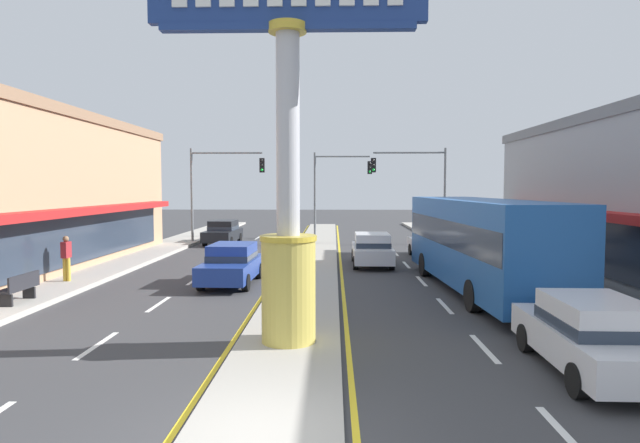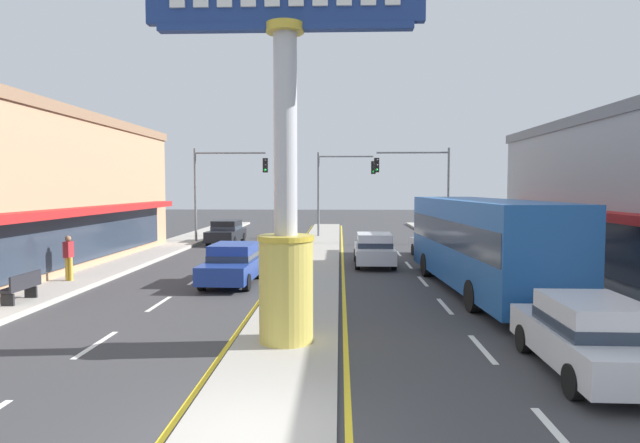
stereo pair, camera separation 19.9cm
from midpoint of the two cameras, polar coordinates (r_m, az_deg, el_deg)
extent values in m
cube|color=#A39E93|center=(25.66, -0.42, -4.44)|extent=(2.39, 52.00, 0.14)
cube|color=#ADA89E|center=(25.78, -21.43, -4.61)|extent=(2.68, 60.00, 0.18)
cube|color=#ADA89E|center=(24.97, 20.87, -4.86)|extent=(2.68, 60.00, 0.18)
cube|color=silver|center=(13.91, -22.33, -11.99)|extent=(0.14, 2.20, 0.01)
cube|color=silver|center=(17.89, -16.43, -8.38)|extent=(0.14, 2.20, 0.01)
cube|color=silver|center=(22.03, -12.77, -6.06)|extent=(0.14, 2.20, 0.01)
cube|color=silver|center=(26.25, -10.30, -4.46)|extent=(0.14, 2.20, 0.01)
cube|color=silver|center=(30.52, -8.52, -3.30)|extent=(0.14, 2.20, 0.01)
cube|color=silver|center=(34.83, -7.18, -2.43)|extent=(0.14, 2.20, 0.01)
cube|color=silver|center=(39.16, -6.14, -1.75)|extent=(0.14, 2.20, 0.01)
cube|color=silver|center=(9.24, 24.88, -20.22)|extent=(0.14, 2.20, 0.01)
cube|color=silver|center=(13.16, 17.28, -12.78)|extent=(0.14, 2.20, 0.01)
cube|color=silver|center=(17.31, 13.44, -8.73)|extent=(0.14, 2.20, 0.01)
cube|color=silver|center=(21.56, 11.14, -6.24)|extent=(0.14, 2.20, 0.01)
cube|color=silver|center=(25.86, 9.61, -4.57)|extent=(0.14, 2.20, 0.01)
cube|color=silver|center=(30.19, 8.52, -3.38)|extent=(0.14, 2.20, 0.01)
cube|color=silver|center=(34.54, 7.71, -2.48)|extent=(0.14, 2.20, 0.01)
cube|color=silver|center=(38.90, 7.08, -1.79)|extent=(0.14, 2.20, 0.01)
cube|color=yellow|center=(25.76, -3.48, -4.56)|extent=(0.12, 52.00, 0.01)
cube|color=yellow|center=(25.64, 2.66, -4.60)|extent=(0.12, 52.00, 0.01)
cylinder|color=gold|center=(12.42, -3.17, -7.41)|extent=(1.24, 1.24, 2.34)
cylinder|color=gold|center=(12.24, -3.19, -1.75)|extent=(1.30, 1.30, 0.12)
cylinder|color=#B7B7BC|center=(12.24, -3.23, 9.32)|extent=(0.53, 0.53, 4.84)
cylinder|color=gold|center=(12.68, -3.27, 19.82)|extent=(0.85, 0.85, 0.20)
cube|color=navy|center=(12.69, -3.27, 19.91)|extent=(5.69, 0.29, 0.16)
cube|color=#B21E1E|center=(25.45, -22.09, 1.18)|extent=(0.90, 17.29, 0.30)
cube|color=#283342|center=(25.70, -22.85, -1.51)|extent=(0.08, 16.68, 2.00)
cube|color=#B21E1E|center=(21.71, 27.16, 0.66)|extent=(0.90, 19.25, 0.30)
cube|color=#283342|center=(21.97, 28.03, -2.48)|extent=(0.08, 18.57, 2.00)
cylinder|color=slate|center=(35.89, -12.94, 2.64)|extent=(0.16, 0.16, 6.20)
cylinder|color=slate|center=(35.42, -9.37, 7.20)|extent=(4.62, 0.12, 0.12)
cube|color=black|center=(34.84, -5.66, 5.96)|extent=(0.32, 0.24, 0.92)
sphere|color=black|center=(34.71, -5.70, 6.46)|extent=(0.17, 0.17, 0.17)
sphere|color=black|center=(34.70, -5.69, 5.97)|extent=(0.17, 0.17, 0.17)
sphere|color=#19D83F|center=(34.69, -5.69, 5.47)|extent=(0.17, 0.17, 0.17)
cylinder|color=slate|center=(35.42, 13.64, 2.62)|extent=(0.16, 0.16, 6.20)
cylinder|color=slate|center=(35.10, 9.99, 7.23)|extent=(4.62, 0.12, 0.12)
cube|color=black|center=(34.66, 6.20, 5.97)|extent=(0.32, 0.24, 0.92)
sphere|color=black|center=(34.53, 6.22, 6.48)|extent=(0.17, 0.17, 0.17)
sphere|color=black|center=(34.52, 6.22, 5.98)|extent=(0.17, 0.17, 0.17)
sphere|color=#19D83F|center=(34.51, 6.22, 5.48)|extent=(0.17, 0.17, 0.17)
cylinder|color=slate|center=(38.98, -0.02, 2.81)|extent=(0.16, 0.16, 6.20)
cylinder|color=slate|center=(39.01, 2.91, 6.92)|extent=(3.96, 0.12, 0.12)
cube|color=black|center=(38.89, 5.84, 5.72)|extent=(0.32, 0.24, 0.92)
sphere|color=black|center=(38.76, 5.86, 6.17)|extent=(0.17, 0.17, 0.17)
sphere|color=black|center=(38.75, 5.85, 5.73)|extent=(0.17, 0.17, 0.17)
sphere|color=#19D83F|center=(38.74, 5.85, 5.28)|extent=(0.17, 0.17, 0.17)
cube|color=#1E5199|center=(19.52, 17.00, -2.02)|extent=(3.12, 11.32, 2.90)
cube|color=#283342|center=(19.50, 17.02, -1.14)|extent=(3.13, 11.10, 0.90)
cube|color=#283342|center=(24.83, 13.04, -0.19)|extent=(2.30, 0.21, 1.40)
cube|color=black|center=(24.79, 13.08, 2.12)|extent=(1.75, 0.18, 0.30)
cylinder|color=black|center=(22.71, 11.45, -4.53)|extent=(0.33, 0.97, 0.96)
cylinder|color=black|center=(23.31, 16.99, -4.41)|extent=(0.33, 0.97, 0.96)
cylinder|color=black|center=(16.62, 16.25, -7.62)|extent=(0.33, 0.97, 0.96)
cylinder|color=black|center=(17.44, 23.54, -7.25)|extent=(0.33, 0.97, 0.96)
cube|color=silver|center=(25.41, 5.99, -3.33)|extent=(1.79, 4.31, 0.66)
cube|color=silver|center=(25.17, 6.02, -1.96)|extent=(1.56, 2.16, 0.60)
cube|color=#283342|center=(25.19, 6.02, -2.36)|extent=(1.60, 2.18, 0.24)
cylinder|color=black|center=(26.73, 4.08, -3.60)|extent=(0.22, 0.62, 0.62)
cylinder|color=black|center=(26.82, 7.54, -3.60)|extent=(0.22, 0.62, 0.62)
cylinder|color=black|center=(24.09, 4.24, -4.40)|extent=(0.22, 0.62, 0.62)
cylinder|color=black|center=(24.19, 8.09, -4.40)|extent=(0.22, 0.62, 0.62)
cube|color=silver|center=(12.13, 27.02, -11.50)|extent=(1.83, 4.33, 0.66)
cube|color=silver|center=(11.84, 27.45, -8.76)|extent=(1.58, 2.17, 0.60)
cube|color=#283342|center=(11.87, 27.43, -9.61)|extent=(1.62, 2.20, 0.24)
cylinder|color=black|center=(13.12, 21.27, -11.52)|extent=(0.23, 0.62, 0.62)
cylinder|color=black|center=(13.71, 27.83, -11.05)|extent=(0.23, 0.62, 0.62)
cylinder|color=black|center=(10.73, 25.88, -15.08)|extent=(0.23, 0.62, 0.62)
cube|color=silver|center=(28.41, 12.29, -2.65)|extent=(2.01, 4.40, 0.66)
cube|color=silver|center=(28.19, 12.39, -1.42)|extent=(1.67, 2.24, 0.60)
cube|color=#283342|center=(28.20, 12.38, -1.78)|extent=(1.71, 2.26, 0.24)
cylinder|color=black|center=(29.57, 10.15, -2.95)|extent=(0.26, 0.63, 0.62)
cylinder|color=black|center=(29.93, 13.19, -2.91)|extent=(0.26, 0.63, 0.62)
cylinder|color=black|center=(26.98, 11.27, -3.60)|extent=(0.26, 0.63, 0.62)
cylinder|color=black|center=(27.37, 14.59, -3.54)|extent=(0.26, 0.63, 0.62)
cube|color=navy|center=(20.73, -8.98, -4.95)|extent=(1.90, 4.36, 0.66)
cube|color=navy|center=(20.81, -8.90, -3.16)|extent=(1.62, 2.20, 0.60)
cube|color=#283342|center=(20.83, -8.89, -3.66)|extent=(1.65, 2.22, 0.24)
cylinder|color=black|center=(19.32, -7.51, -6.44)|extent=(0.24, 0.63, 0.62)
cylinder|color=black|center=(19.70, -12.16, -6.29)|extent=(0.24, 0.63, 0.62)
cylinder|color=black|center=(21.90, -6.12, -5.23)|extent=(0.24, 0.63, 0.62)
cylinder|color=black|center=(22.24, -10.24, -5.13)|extent=(0.24, 0.63, 0.62)
cube|color=black|center=(35.27, -9.78, -1.40)|extent=(1.91, 4.36, 0.66)
cube|color=black|center=(35.39, -9.73, -0.36)|extent=(1.63, 2.20, 0.60)
cube|color=#283342|center=(35.40, -9.72, -0.65)|extent=(1.66, 2.23, 0.24)
cylinder|color=black|center=(33.82, -8.99, -2.11)|extent=(0.24, 0.63, 0.62)
cylinder|color=black|center=(34.23, -11.63, -2.07)|extent=(0.24, 0.63, 0.62)
cylinder|color=black|center=(36.41, -8.03, -1.69)|extent=(0.24, 0.63, 0.62)
cylinder|color=black|center=(36.79, -10.50, -1.66)|extent=(0.24, 0.63, 0.62)
cube|color=#232328|center=(18.90, -29.05, -6.15)|extent=(0.48, 1.60, 0.08)
cube|color=#232328|center=(18.76, -28.53, -5.46)|extent=(0.06, 1.60, 0.40)
cube|color=black|center=(18.45, -30.00, -7.23)|extent=(0.38, 0.08, 0.36)
cube|color=black|center=(19.45, -28.11, -6.63)|extent=(0.38, 0.08, 0.36)
cylinder|color=gold|center=(22.32, -25.05, -4.59)|extent=(0.14, 0.14, 0.88)
cylinder|color=gold|center=(22.25, -24.73, -4.60)|extent=(0.14, 0.14, 0.88)
cube|color=maroon|center=(22.19, -24.94, -2.71)|extent=(0.23, 0.41, 0.60)
sphere|color=#8C6647|center=(22.15, -24.97, -1.65)|extent=(0.22, 0.22, 0.22)
cylinder|color=gold|center=(18.08, 25.41, -6.42)|extent=(0.14, 0.14, 0.91)
cylinder|color=gold|center=(18.14, 25.82, -6.40)|extent=(0.14, 0.14, 0.91)
cube|color=#2D4C8C|center=(18.00, 25.68, -4.01)|extent=(0.45, 0.33, 0.62)
sphere|color=#8C6647|center=(17.95, 25.72, -2.67)|extent=(0.22, 0.22, 0.22)
camera|label=1|loc=(0.10, -89.67, 0.02)|focal=30.11mm
camera|label=2|loc=(0.10, 90.33, -0.02)|focal=30.11mm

